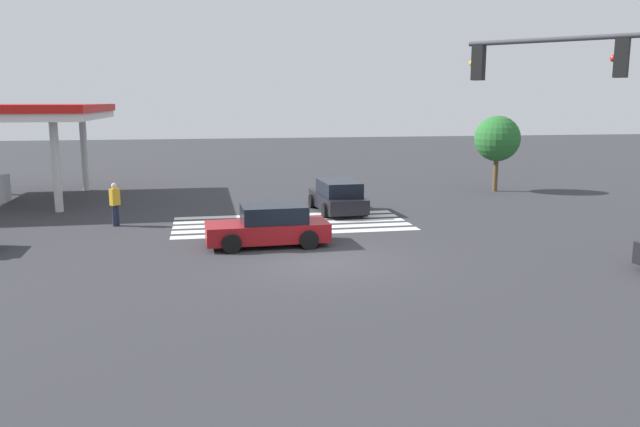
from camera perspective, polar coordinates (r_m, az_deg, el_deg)
ground_plane at (r=19.19m, az=0.00°, el=-4.44°), size 130.55×130.55×0.00m
crosswalk_markings at (r=25.18m, az=-2.62°, el=-0.90°), size 9.40×4.40×0.01m
traffic_signal_mast at (r=15.52m, az=25.66°, el=8.30°), size 3.67×3.67×6.52m
car_0 at (r=21.32m, az=-4.68°, el=-1.18°), size 4.19×2.09×1.38m
car_1 at (r=27.63m, az=1.65°, el=1.52°), size 2.12×4.22×1.42m
pedestrian at (r=25.77m, az=-18.24°, el=1.01°), size 0.41×0.41×1.72m
tree_corner_a at (r=35.24m, az=15.90°, el=6.58°), size 2.45×2.45×4.10m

